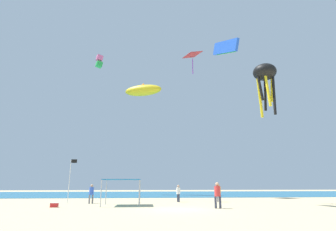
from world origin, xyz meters
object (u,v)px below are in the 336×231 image
Objects in this scene: person_leftmost at (217,193)px; kite_diamond_red at (192,56)px; canopy_tent at (122,180)px; banner_flag at (70,177)px; person_near_tent at (219,191)px; kite_octopus_black at (265,75)px; kite_box_pink at (99,61)px; person_central at (178,192)px; kite_inflatable_yellow at (143,90)px; kite_parafoil_blue at (225,47)px; person_rightmost at (91,192)px; cooler_box at (54,205)px.

kite_diamond_red is at bearing -85.88° from person_leftmost.
banner_flag is (-5.34, 3.42, 0.39)m from canopy_tent.
person_near_tent is 0.32× the size of kite_octopus_black.
kite_octopus_black is (6.66, 4.23, 11.65)m from person_leftmost.
kite_box_pink is at bearing -52.38° from person_leftmost.
person_central is 0.24× the size of kite_inflatable_yellow.
kite_parafoil_blue is at bearing -48.78° from kite_inflatable_yellow.
canopy_tent is 25.70m from kite_inflatable_yellow.
banner_flag is at bearing 73.15° from person_central.
kite_inflatable_yellow is (-7.43, 8.04, -2.87)m from kite_diamond_red.
person_near_tent reaches higher than person_rightmost.
person_rightmost is (-3.03, 2.49, -1.05)m from canopy_tent.
banner_flag is at bearing -82.91° from kite_diamond_red.
person_central is 0.48× the size of kite_diamond_red.
person_central is at bearing -155.30° from kite_parafoil_blue.
banner_flag is 23.70m from kite_inflatable_yellow.
banner_flag is at bearing -22.64° from person_near_tent.
cooler_box is 20.76m from kite_parafoil_blue.
person_leftmost is 1.15× the size of person_central.
person_near_tent is at bearing -164.90° from kite_box_pink.
person_central is (5.34, 3.94, -1.09)m from canopy_tent.
person_rightmost is at bearing -20.78° from kite_octopus_black.
kite_inflatable_yellow is at bearing 43.79° from person_rightmost.
kite_inflatable_yellow is at bearing -5.62° from person_central.
person_near_tent is at bearing -20.24° from kite_diamond_red.
kite_box_pink is at bearing -61.41° from kite_octopus_black.
kite_box_pink is at bearing 13.82° from person_central.
kite_parafoil_blue is at bearing -120.96° from person_leftmost.
kite_inflatable_yellow reaches higher than person_central.
kite_box_pink is (-1.76, 19.37, 21.47)m from banner_flag.
kite_octopus_black is at bearing -139.20° from person_leftmost.
person_leftmost is 0.81× the size of kite_box_pink.
canopy_tent reaches higher than cooler_box.
kite_box_pink reaches higher than kite_diamond_red.
kite_diamond_red is (13.79, 13.69, 20.30)m from cooler_box.
kite_parafoil_blue reaches higher than person_central.
kite_octopus_black is at bearing -7.29° from banner_flag.
person_rightmost is 0.43× the size of kite_parafoil_blue.
kite_parafoil_blue is 30.26m from kite_box_pink.
cooler_box is at bearing -87.31° from banner_flag.
banner_flag is 0.74× the size of kite_octopus_black.
canopy_tent is 5.46× the size of cooler_box.
kite_inflatable_yellow reaches higher than cooler_box.
person_central is 11.72m from cooler_box.
banner_flag is at bearing -22.89° from kite_octopus_black.
kite_box_pink is (-1.98, 24.08, 23.76)m from cooler_box.
person_rightmost is 0.49× the size of kite_diamond_red.
person_leftmost reaches higher than person_near_tent.
kite_inflatable_yellow reaches higher than person_leftmost.
kite_parafoil_blue reaches higher than canopy_tent.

